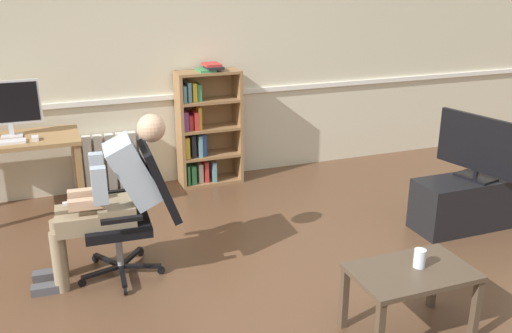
{
  "coord_description": "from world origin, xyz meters",
  "views": [
    {
      "loc": [
        -1.31,
        -3.03,
        2.16
      ],
      "look_at": [
        0.15,
        0.85,
        0.7
      ],
      "focal_mm": 39.41,
      "sensor_mm": 36.0,
      "label": 1
    }
  ],
  "objects_px": {
    "computer_mouse": "(35,138)",
    "bookshelf": "(204,129)",
    "keyboard": "(3,143)",
    "tv_screen": "(480,146)",
    "person_seated": "(111,194)",
    "tv_stand": "(472,202)",
    "drinking_glass": "(420,258)",
    "computer_desk": "(7,151)",
    "imac_monitor": "(8,105)",
    "office_chair": "(136,207)",
    "radiator": "(111,163)",
    "coffee_table": "(411,280)"
  },
  "relations": [
    {
      "from": "bookshelf",
      "to": "radiator",
      "type": "distance_m",
      "value": 1.01
    },
    {
      "from": "person_seated",
      "to": "tv_stand",
      "type": "xyz_separation_m",
      "value": [
        3.05,
        -0.24,
        -0.42
      ]
    },
    {
      "from": "computer_desk",
      "to": "office_chair",
      "type": "relative_size",
      "value": 1.25
    },
    {
      "from": "tv_stand",
      "to": "drinking_glass",
      "type": "bearing_deg",
      "value": -141.39
    },
    {
      "from": "computer_desk",
      "to": "radiator",
      "type": "relative_size",
      "value": 1.65
    },
    {
      "from": "keyboard",
      "to": "computer_mouse",
      "type": "relative_size",
      "value": 3.65
    },
    {
      "from": "keyboard",
      "to": "tv_stand",
      "type": "height_order",
      "value": "keyboard"
    },
    {
      "from": "office_chair",
      "to": "person_seated",
      "type": "relative_size",
      "value": 0.81
    },
    {
      "from": "keyboard",
      "to": "coffee_table",
      "type": "bearing_deg",
      "value": -47.9
    },
    {
      "from": "computer_mouse",
      "to": "bookshelf",
      "type": "height_order",
      "value": "bookshelf"
    },
    {
      "from": "person_seated",
      "to": "tv_stand",
      "type": "distance_m",
      "value": 3.08
    },
    {
      "from": "imac_monitor",
      "to": "office_chair",
      "type": "xyz_separation_m",
      "value": [
        0.85,
        -1.44,
        -0.52
      ]
    },
    {
      "from": "keyboard",
      "to": "person_seated",
      "type": "bearing_deg",
      "value": -58.57
    },
    {
      "from": "radiator",
      "to": "tv_screen",
      "type": "xyz_separation_m",
      "value": [
        2.86,
        -1.98,
        0.44
      ]
    },
    {
      "from": "office_chair",
      "to": "drinking_glass",
      "type": "height_order",
      "value": "office_chair"
    },
    {
      "from": "computer_desk",
      "to": "person_seated",
      "type": "relative_size",
      "value": 1.02
    },
    {
      "from": "office_chair",
      "to": "tv_screen",
      "type": "distance_m",
      "value": 2.9
    },
    {
      "from": "computer_desk",
      "to": "coffee_table",
      "type": "distance_m",
      "value": 3.59
    },
    {
      "from": "computer_mouse",
      "to": "tv_screen",
      "type": "height_order",
      "value": "tv_screen"
    },
    {
      "from": "radiator",
      "to": "person_seated",
      "type": "xyz_separation_m",
      "value": [
        -0.18,
        -1.74,
        0.35
      ]
    },
    {
      "from": "bookshelf",
      "to": "tv_stand",
      "type": "height_order",
      "value": "bookshelf"
    },
    {
      "from": "bookshelf",
      "to": "coffee_table",
      "type": "distance_m",
      "value": 3.05
    },
    {
      "from": "computer_desk",
      "to": "bookshelf",
      "type": "relative_size",
      "value": 0.97
    },
    {
      "from": "imac_monitor",
      "to": "keyboard",
      "type": "relative_size",
      "value": 1.52
    },
    {
      "from": "tv_stand",
      "to": "tv_screen",
      "type": "xyz_separation_m",
      "value": [
        0.0,
        0.0,
        0.51
      ]
    },
    {
      "from": "computer_desk",
      "to": "drinking_glass",
      "type": "height_order",
      "value": "computer_desk"
    },
    {
      "from": "computer_desk",
      "to": "bookshelf",
      "type": "distance_m",
      "value": 1.9
    },
    {
      "from": "computer_desk",
      "to": "drinking_glass",
      "type": "bearing_deg",
      "value": -48.67
    },
    {
      "from": "office_chair",
      "to": "person_seated",
      "type": "bearing_deg",
      "value": -90.0
    },
    {
      "from": "imac_monitor",
      "to": "computer_mouse",
      "type": "bearing_deg",
      "value": -45.93
    },
    {
      "from": "computer_mouse",
      "to": "bookshelf",
      "type": "relative_size",
      "value": 0.08
    },
    {
      "from": "keyboard",
      "to": "tv_stand",
      "type": "distance_m",
      "value": 4.09
    },
    {
      "from": "computer_desk",
      "to": "radiator",
      "type": "bearing_deg",
      "value": 23.14
    },
    {
      "from": "computer_desk",
      "to": "tv_stand",
      "type": "relative_size",
      "value": 1.15
    },
    {
      "from": "coffee_table",
      "to": "tv_screen",
      "type": "bearing_deg",
      "value": 37.86
    },
    {
      "from": "office_chair",
      "to": "drinking_glass",
      "type": "bearing_deg",
      "value": 50.4
    },
    {
      "from": "computer_mouse",
      "to": "office_chair",
      "type": "relative_size",
      "value": 0.1
    },
    {
      "from": "bookshelf",
      "to": "computer_mouse",
      "type": "bearing_deg",
      "value": -165.94
    },
    {
      "from": "tv_stand",
      "to": "computer_desk",
      "type": "bearing_deg",
      "value": 157.14
    },
    {
      "from": "computer_mouse",
      "to": "radiator",
      "type": "distance_m",
      "value": 0.96
    },
    {
      "from": "keyboard",
      "to": "tv_screen",
      "type": "height_order",
      "value": "tv_screen"
    },
    {
      "from": "office_chair",
      "to": "tv_stand",
      "type": "height_order",
      "value": "office_chair"
    },
    {
      "from": "bookshelf",
      "to": "person_seated",
      "type": "relative_size",
      "value": 1.05
    },
    {
      "from": "computer_mouse",
      "to": "computer_desk",
      "type": "bearing_deg",
      "value": 153.71
    },
    {
      "from": "keyboard",
      "to": "office_chair",
      "type": "distance_m",
      "value": 1.54
    },
    {
      "from": "person_seated",
      "to": "tv_screen",
      "type": "xyz_separation_m",
      "value": [
        3.05,
        -0.24,
        0.09
      ]
    },
    {
      "from": "computer_desk",
      "to": "imac_monitor",
      "type": "distance_m",
      "value": 0.41
    },
    {
      "from": "drinking_glass",
      "to": "imac_monitor",
      "type": "bearing_deg",
      "value": 129.91
    },
    {
      "from": "tv_screen",
      "to": "coffee_table",
      "type": "height_order",
      "value": "tv_screen"
    },
    {
      "from": "tv_stand",
      "to": "drinking_glass",
      "type": "xyz_separation_m",
      "value": [
        -1.4,
        -1.11,
        0.28
      ]
    }
  ]
}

